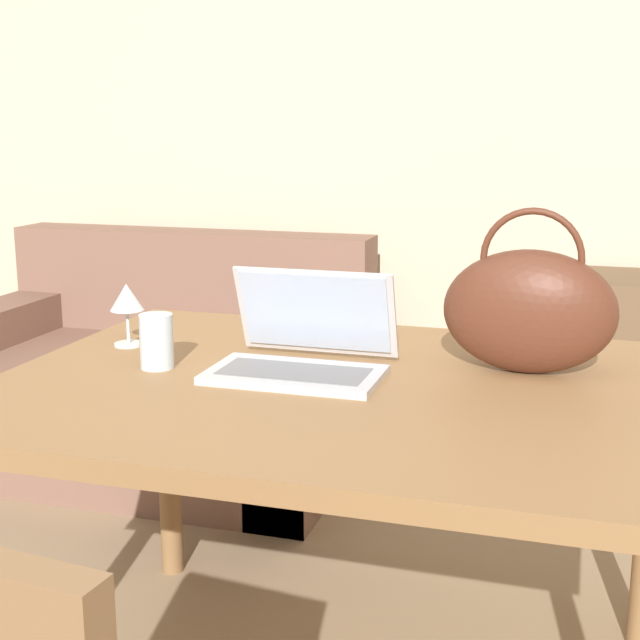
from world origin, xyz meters
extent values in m
cube|color=beige|center=(0.00, 2.64, 1.35)|extent=(10.00, 0.06, 2.70)
cube|color=olive|center=(0.05, 0.80, 0.72)|extent=(1.36, 1.03, 0.04)
cylinder|color=olive|center=(-0.57, 1.25, 0.35)|extent=(0.06, 0.06, 0.70)
cube|color=#7F5B4C|center=(-1.00, 1.99, 0.21)|extent=(1.46, 0.92, 0.42)
cube|color=#7F5B4C|center=(-1.00, 2.35, 0.62)|extent=(1.46, 0.20, 0.40)
cube|color=#7F5B4C|center=(-1.63, 1.99, 0.28)|extent=(0.20, 0.92, 0.56)
cube|color=#7F5B4C|center=(-0.37, 1.99, 0.28)|extent=(0.20, 0.92, 0.56)
cube|color=silver|center=(-0.04, 0.79, 0.75)|extent=(0.34, 0.20, 0.02)
cube|color=gray|center=(-0.04, 0.78, 0.76)|extent=(0.29, 0.13, 0.00)
cube|color=silver|center=(-0.04, 0.93, 0.85)|extent=(0.34, 0.08, 0.19)
cube|color=silver|center=(-0.04, 0.92, 0.85)|extent=(0.32, 0.07, 0.17)
cylinder|color=silver|center=(-0.34, 0.78, 0.80)|extent=(0.07, 0.07, 0.11)
cylinder|color=silver|center=(-0.49, 0.93, 0.74)|extent=(0.07, 0.07, 0.01)
cylinder|color=silver|center=(-0.49, 0.93, 0.78)|extent=(0.01, 0.01, 0.08)
cone|color=silver|center=(-0.49, 0.93, 0.85)|extent=(0.08, 0.08, 0.06)
ellipsoid|color=#592D1E|center=(0.39, 0.97, 0.87)|extent=(0.35, 0.14, 0.25)
torus|color=#592D1E|center=(0.39, 0.97, 0.97)|extent=(0.20, 0.01, 0.20)
camera|label=1|loc=(0.50, -0.83, 1.24)|focal=50.00mm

